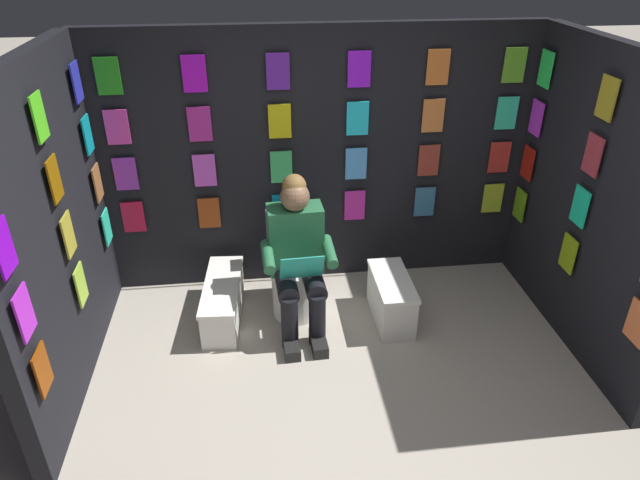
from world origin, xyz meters
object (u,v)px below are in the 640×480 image
Objects in this scene: comic_longbox_near at (223,301)px; toilet at (295,272)px; comic_longbox_far at (391,299)px; person_reading at (298,257)px.

toilet is at bearing -167.43° from comic_longbox_near.
comic_longbox_far is (-0.72, 0.25, -0.14)m from toilet.
toilet is 0.92× the size of comic_longbox_near.
person_reading reaches higher than comic_longbox_far.
toilet is 0.78m from comic_longbox_far.
comic_longbox_near is 1.30m from comic_longbox_far.
toilet is 0.60m from comic_longbox_near.
toilet is at bearing -90.34° from person_reading.
person_reading is (-0.01, 0.23, 0.27)m from toilet.
person_reading is at bearing -2.02° from comic_longbox_far.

